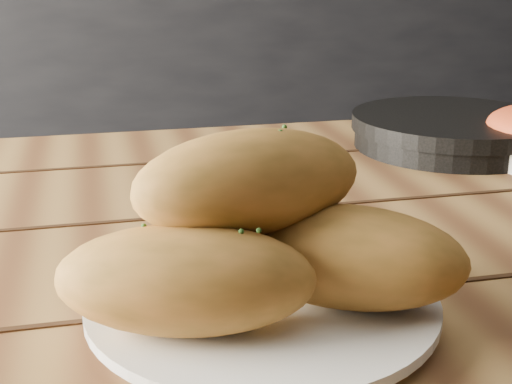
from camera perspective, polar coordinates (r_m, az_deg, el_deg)
The scene contains 5 objects.
counter at distance 2.55m, azimuth -1.49°, elevation 5.99°, with size 2.80×0.60×0.90m, color black.
table at distance 0.74m, azimuth 13.51°, elevation -10.29°, with size 1.40×0.96×0.75m.
plate at distance 0.52m, azimuth 0.50°, elevation -9.05°, with size 0.25×0.25×0.02m.
bread_rolls at distance 0.50m, azimuth -0.05°, elevation -3.40°, with size 0.29×0.24×0.12m.
skillet at distance 1.01m, azimuth 15.51°, elevation 4.78°, with size 0.41×0.27×0.05m.
Camera 1 is at (-0.50, -0.74, 1.00)m, focal length 50.00 mm.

